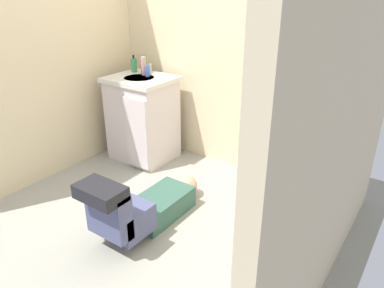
% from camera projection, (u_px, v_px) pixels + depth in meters
% --- Properties ---
extents(ground_plane, '(2.88, 3.08, 0.04)m').
position_uv_depth(ground_plane, '(158.00, 215.00, 2.84)').
color(ground_plane, '#98978A').
extents(wall_back, '(2.54, 0.08, 2.40)m').
position_uv_depth(wall_back, '(233.00, 37.00, 3.15)').
color(wall_back, beige).
rests_on(wall_back, ground_plane).
extents(wall_left, '(0.08, 2.08, 2.40)m').
position_uv_depth(wall_left, '(36.00, 40.00, 2.99)').
color(wall_left, beige).
rests_on(wall_left, ground_plane).
extents(wall_right, '(0.08, 2.08, 2.40)m').
position_uv_depth(wall_right, '(352.00, 86.00, 1.70)').
color(wall_right, beige).
rests_on(wall_right, ground_plane).
extents(toilet, '(0.36, 0.46, 0.75)m').
position_uv_depth(toilet, '(303.00, 163.00, 2.80)').
color(toilet, silver).
rests_on(toilet, ground_plane).
extents(vanity_cabinet, '(0.60, 0.53, 0.82)m').
position_uv_depth(vanity_cabinet, '(143.00, 118.00, 3.57)').
color(vanity_cabinet, silver).
rests_on(vanity_cabinet, ground_plane).
extents(faucet, '(0.02, 0.02, 0.10)m').
position_uv_depth(faucet, '(150.00, 69.00, 3.50)').
color(faucet, silver).
rests_on(faucet, vanity_cabinet).
extents(person_plumber, '(0.39, 1.06, 0.52)m').
position_uv_depth(person_plumber, '(143.00, 206.00, 2.61)').
color(person_plumber, '#33594C').
rests_on(person_plumber, ground_plane).
extents(tissue_box, '(0.22, 0.11, 0.10)m').
position_uv_depth(tissue_box, '(308.00, 105.00, 2.72)').
color(tissue_box, silver).
rests_on(tissue_box, toilet).
extents(toiletry_bag, '(0.12, 0.09, 0.11)m').
position_uv_depth(toiletry_bag, '(329.00, 108.00, 2.64)').
color(toiletry_bag, '#B22D3F').
rests_on(toiletry_bag, toilet).
extents(soap_dispenser, '(0.06, 0.06, 0.17)m').
position_uv_depth(soap_dispenser, '(134.00, 65.00, 3.57)').
color(soap_dispenser, '#3D9A60').
rests_on(soap_dispenser, vanity_cabinet).
extents(bottle_green, '(0.06, 0.06, 0.16)m').
position_uv_depth(bottle_green, '(144.00, 64.00, 3.55)').
color(bottle_green, '#499946').
rests_on(bottle_green, vanity_cabinet).
extents(bottle_pink, '(0.04, 0.04, 0.17)m').
position_uv_depth(bottle_pink, '(144.00, 66.00, 3.45)').
color(bottle_pink, pink).
rests_on(bottle_pink, vanity_cabinet).
extents(bottle_blue, '(0.04, 0.04, 0.10)m').
position_uv_depth(bottle_blue, '(148.00, 71.00, 3.41)').
color(bottle_blue, '#3C5FB4').
rests_on(bottle_blue, vanity_cabinet).
extents(paper_towel_roll, '(0.11, 0.11, 0.23)m').
position_uv_depth(paper_towel_roll, '(246.00, 198.00, 2.83)').
color(paper_towel_roll, white).
rests_on(paper_towel_roll, ground_plane).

